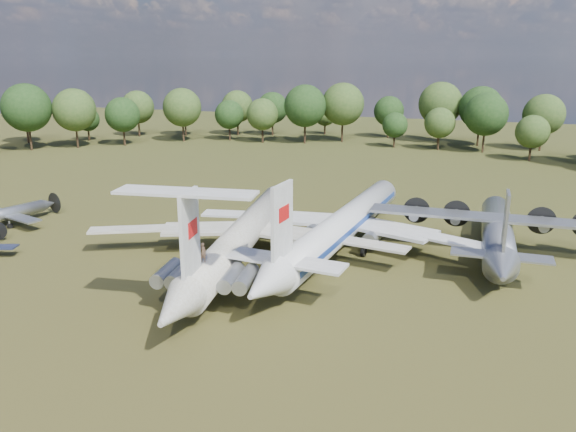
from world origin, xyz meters
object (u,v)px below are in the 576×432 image
(tu104_jet, at_px, (343,230))
(small_prop_northwest, at_px, (5,217))
(an12_transport, at_px, (497,237))
(il62_airliner, at_px, (243,241))
(person_on_il62, at_px, (203,252))

(tu104_jet, xyz_separation_m, small_prop_northwest, (-45.41, -5.41, -1.21))
(an12_transport, relative_size, small_prop_northwest, 1.94)
(an12_transport, bearing_deg, il62_airliner, -158.20)
(tu104_jet, bearing_deg, il62_airliner, -139.29)
(il62_airliner, xyz_separation_m, person_on_il62, (1.88, -12.92, 3.23))
(il62_airliner, xyz_separation_m, small_prop_northwest, (-35.64, 1.55, -1.09))
(an12_transport, xyz_separation_m, small_prop_northwest, (-62.51, -9.66, -0.92))
(il62_airliner, height_order, small_prop_northwest, il62_airliner)
(person_on_il62, bearing_deg, small_prop_northwest, -17.65)
(person_on_il62, bearing_deg, tu104_jet, -108.21)
(il62_airliner, relative_size, tu104_jet, 0.97)
(an12_transport, height_order, small_prop_northwest, an12_transport)
(small_prop_northwest, height_order, person_on_il62, person_on_il62)
(tu104_jet, bearing_deg, an12_transport, 19.22)
(an12_transport, xyz_separation_m, person_on_il62, (-24.99, -24.13, 3.40))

